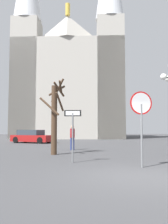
{
  "coord_description": "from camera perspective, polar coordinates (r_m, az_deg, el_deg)",
  "views": [
    {
      "loc": [
        -2.3,
        -6.85,
        1.4
      ],
      "look_at": [
        -0.36,
        16.41,
        3.1
      ],
      "focal_mm": 37.89,
      "sensor_mm": 36.0,
      "label": 1
    }
  ],
  "objects": [
    {
      "name": "pedestrian_walking",
      "position": [
        16.11,
        -2.83,
        -5.55
      ],
      "size": [
        0.32,
        0.32,
        1.67
      ],
      "color": "navy",
      "rests_on": "ground"
    },
    {
      "name": "ground_plane",
      "position": [
        7.36,
        14.01,
        -15.03
      ],
      "size": [
        120.0,
        120.0,
        0.0
      ],
      "primitive_type": "plane",
      "color": "#424244"
    },
    {
      "name": "bare_tree",
      "position": [
        13.29,
        -7.1,
        -0.77
      ],
      "size": [
        1.43,
        1.46,
        4.32
      ],
      "color": "#473323",
      "rests_on": "ground"
    },
    {
      "name": "parked_car_near_red",
      "position": [
        24.91,
        -12.43,
        -5.85
      ],
      "size": [
        4.57,
        3.49,
        1.33
      ],
      "color": "maroon",
      "rests_on": "ground"
    },
    {
      "name": "one_way_arrow_sign",
      "position": [
        10.03,
        -2.75,
        -3.9
      ],
      "size": [
        0.72,
        0.13,
        2.21
      ],
      "color": "slate",
      "rests_on": "ground"
    },
    {
      "name": "cathedral",
      "position": [
        39.39,
        -3.32,
        8.79
      ],
      "size": [
        18.01,
        15.39,
        35.3
      ],
      "color": "#ADA89E",
      "rests_on": "ground"
    },
    {
      "name": "stop_sign",
      "position": [
        9.04,
        13.64,
        -0.25
      ],
      "size": [
        0.87,
        0.15,
        2.81
      ],
      "color": "slate",
      "rests_on": "ground"
    }
  ]
}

